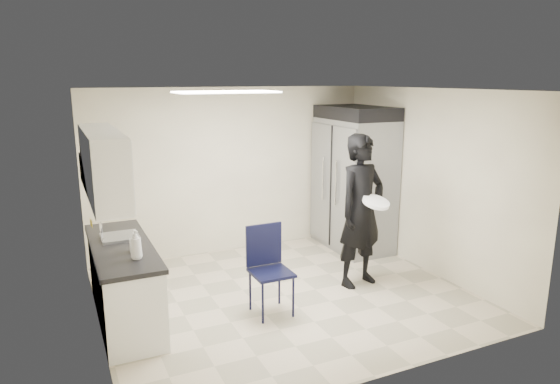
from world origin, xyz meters
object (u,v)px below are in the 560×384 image
commercial_fridge (354,184)px  man_tuxedo (361,211)px  lower_counter (124,284)px  folding_chair (271,273)px

commercial_fridge → man_tuxedo: size_ratio=1.03×
lower_counter → commercial_fridge: size_ratio=0.90×
folding_chair → man_tuxedo: bearing=12.0°
folding_chair → man_tuxedo: (1.44, 0.31, 0.51)m
lower_counter → folding_chair: bearing=-19.8°
commercial_fridge → man_tuxedo: 1.53m
man_tuxedo → folding_chair: bearing=179.9°
lower_counter → folding_chair: 1.69m
commercial_fridge → folding_chair: (-2.19, -1.65, -0.54)m
folding_chair → lower_counter: bearing=159.9°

